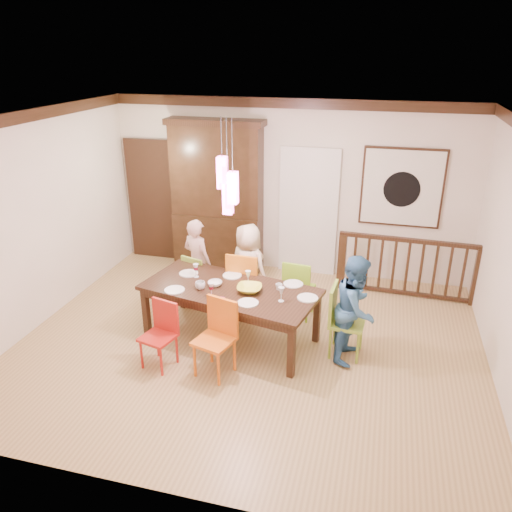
% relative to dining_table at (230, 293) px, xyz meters
% --- Properties ---
extents(floor, '(6.00, 6.00, 0.00)m').
position_rel_dining_table_xyz_m(floor, '(0.28, -0.08, -0.67)').
color(floor, '#9F7F4D').
rests_on(floor, ground).
extents(ceiling, '(6.00, 6.00, 0.00)m').
position_rel_dining_table_xyz_m(ceiling, '(0.28, -0.08, 2.23)').
color(ceiling, white).
rests_on(ceiling, wall_back).
extents(wall_back, '(6.00, 0.00, 6.00)m').
position_rel_dining_table_xyz_m(wall_back, '(0.28, 2.42, 0.78)').
color(wall_back, beige).
rests_on(wall_back, floor).
extents(wall_left, '(0.00, 5.00, 5.00)m').
position_rel_dining_table_xyz_m(wall_left, '(-2.72, -0.08, 0.78)').
color(wall_left, beige).
rests_on(wall_left, floor).
extents(crown_molding, '(6.00, 5.00, 0.16)m').
position_rel_dining_table_xyz_m(crown_molding, '(0.28, -0.08, 2.15)').
color(crown_molding, black).
rests_on(crown_molding, wall_back).
extents(panel_door, '(1.04, 0.07, 2.24)m').
position_rel_dining_table_xyz_m(panel_door, '(-2.12, 2.37, 0.38)').
color(panel_door, black).
rests_on(panel_door, wall_back).
extents(white_doorway, '(0.97, 0.05, 2.22)m').
position_rel_dining_table_xyz_m(white_doorway, '(0.63, 2.39, 0.38)').
color(white_doorway, silver).
rests_on(white_doorway, wall_back).
extents(painting, '(1.25, 0.06, 1.25)m').
position_rel_dining_table_xyz_m(painting, '(2.08, 2.38, 0.93)').
color(painting, black).
rests_on(painting, wall_back).
extents(pendant_cluster, '(0.27, 0.21, 1.14)m').
position_rel_dining_table_xyz_m(pendant_cluster, '(0.00, -0.00, 1.43)').
color(pendant_cluster, '#FA4BA4').
rests_on(pendant_cluster, ceiling).
extents(dining_table, '(2.43, 1.47, 0.75)m').
position_rel_dining_table_xyz_m(dining_table, '(0.00, 0.00, 0.00)').
color(dining_table, black).
rests_on(dining_table, floor).
extents(chair_far_left, '(0.47, 0.47, 0.82)m').
position_rel_dining_table_xyz_m(chair_far_left, '(-0.73, 0.80, -0.20)').
color(chair_far_left, '#8EB83B').
rests_on(chair_far_left, floor).
extents(chair_far_mid, '(0.47, 0.47, 1.01)m').
position_rel_dining_table_xyz_m(chair_far_mid, '(0.03, 0.67, -0.09)').
color(chair_far_mid, orange).
rests_on(chair_far_mid, floor).
extents(chair_far_right, '(0.44, 0.44, 0.89)m').
position_rel_dining_table_xyz_m(chair_far_right, '(0.77, 0.83, -0.16)').
color(chair_far_right, '#7FBD21').
rests_on(chair_far_right, floor).
extents(chair_near_left, '(0.45, 0.45, 0.83)m').
position_rel_dining_table_xyz_m(chair_near_left, '(-0.66, -0.83, -0.20)').
color(chair_near_left, '#AE1D15').
rests_on(chair_near_left, floor).
extents(chair_near_mid, '(0.52, 0.52, 0.93)m').
position_rel_dining_table_xyz_m(chair_near_mid, '(0.05, -0.81, -0.14)').
color(chair_near_mid, orange).
rests_on(chair_near_mid, floor).
extents(chair_end_right, '(0.45, 0.45, 0.94)m').
position_rel_dining_table_xyz_m(chair_end_right, '(1.52, 0.01, -0.14)').
color(chair_end_right, '#83A52F').
rests_on(chair_end_right, floor).
extents(china_hutch, '(1.63, 0.46, 2.57)m').
position_rel_dining_table_xyz_m(china_hutch, '(-0.91, 2.22, 0.61)').
color(china_hutch, black).
rests_on(china_hutch, floor).
extents(balustrade, '(2.14, 0.17, 0.96)m').
position_rel_dining_table_xyz_m(balustrade, '(2.28, 1.87, -0.17)').
color(balustrade, black).
rests_on(balustrade, floor).
extents(person_far_left, '(0.57, 0.47, 1.33)m').
position_rel_dining_table_xyz_m(person_far_left, '(-0.78, 0.87, -0.01)').
color(person_far_left, beige).
rests_on(person_far_left, floor).
extents(person_far_mid, '(0.76, 0.64, 1.33)m').
position_rel_dining_table_xyz_m(person_far_mid, '(0.01, 0.85, -0.01)').
color(person_far_mid, beige).
rests_on(person_far_mid, floor).
extents(person_end_right, '(0.65, 0.76, 1.37)m').
position_rel_dining_table_xyz_m(person_end_right, '(1.62, -0.03, 0.01)').
color(person_end_right, teal).
rests_on(person_end_right, floor).
extents(serving_bowl, '(0.35, 0.35, 0.08)m').
position_rel_dining_table_xyz_m(serving_bowl, '(0.27, -0.03, 0.12)').
color(serving_bowl, yellow).
rests_on(serving_bowl, dining_table).
extents(small_bowl, '(0.25, 0.25, 0.06)m').
position_rel_dining_table_xyz_m(small_bowl, '(-0.21, 0.01, 0.11)').
color(small_bowl, white).
rests_on(small_bowl, dining_table).
extents(cup_left, '(0.14, 0.14, 0.10)m').
position_rel_dining_table_xyz_m(cup_left, '(-0.36, -0.13, 0.13)').
color(cup_left, silver).
rests_on(cup_left, dining_table).
extents(cup_right, '(0.12, 0.12, 0.08)m').
position_rel_dining_table_xyz_m(cup_right, '(0.62, 0.11, 0.12)').
color(cup_right, silver).
rests_on(cup_right, dining_table).
extents(plate_far_left, '(0.26, 0.26, 0.01)m').
position_rel_dining_table_xyz_m(plate_far_left, '(-0.68, 0.26, 0.09)').
color(plate_far_left, white).
rests_on(plate_far_left, dining_table).
extents(plate_far_mid, '(0.26, 0.26, 0.01)m').
position_rel_dining_table_xyz_m(plate_far_mid, '(-0.08, 0.35, 0.09)').
color(plate_far_mid, white).
rests_on(plate_far_mid, dining_table).
extents(plate_far_right, '(0.26, 0.26, 0.01)m').
position_rel_dining_table_xyz_m(plate_far_right, '(0.78, 0.30, 0.09)').
color(plate_far_right, white).
rests_on(plate_far_right, dining_table).
extents(plate_near_left, '(0.26, 0.26, 0.01)m').
position_rel_dining_table_xyz_m(plate_near_left, '(-0.67, -0.25, 0.09)').
color(plate_near_left, white).
rests_on(plate_near_left, dining_table).
extents(plate_near_mid, '(0.26, 0.26, 0.01)m').
position_rel_dining_table_xyz_m(plate_near_mid, '(0.34, -0.35, 0.09)').
color(plate_near_mid, white).
rests_on(plate_near_mid, dining_table).
extents(plate_end_right, '(0.26, 0.26, 0.01)m').
position_rel_dining_table_xyz_m(plate_end_right, '(1.02, -0.04, 0.09)').
color(plate_end_right, white).
rests_on(plate_end_right, dining_table).
extents(wine_glass_a, '(0.08, 0.08, 0.19)m').
position_rel_dining_table_xyz_m(wine_glass_a, '(-0.54, 0.20, 0.17)').
color(wine_glass_a, '#590C19').
rests_on(wine_glass_a, dining_table).
extents(wine_glass_b, '(0.08, 0.08, 0.19)m').
position_rel_dining_table_xyz_m(wine_glass_b, '(0.20, 0.16, 0.17)').
color(wine_glass_b, silver).
rests_on(wine_glass_b, dining_table).
extents(wine_glass_c, '(0.08, 0.08, 0.19)m').
position_rel_dining_table_xyz_m(wine_glass_c, '(-0.15, -0.29, 0.17)').
color(wine_glass_c, '#590C19').
rests_on(wine_glass_c, dining_table).
extents(wine_glass_d, '(0.08, 0.08, 0.19)m').
position_rel_dining_table_xyz_m(wine_glass_d, '(0.72, -0.19, 0.17)').
color(wine_glass_d, silver).
rests_on(wine_glass_d, dining_table).
extents(napkin, '(0.18, 0.14, 0.01)m').
position_rel_dining_table_xyz_m(napkin, '(-0.07, -0.36, 0.09)').
color(napkin, '#D83359').
rests_on(napkin, dining_table).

